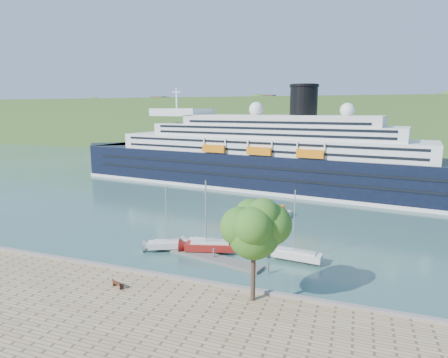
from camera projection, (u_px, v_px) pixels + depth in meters
ground at (147, 281)px, 40.99m from camera, size 400.00×400.00×0.00m
far_hillside at (311, 124)px, 173.04m from camera, size 400.00×50.00×24.00m
quay_coping at (146, 272)px, 40.59m from camera, size 220.00×0.50×0.30m
cruise_ship at (256, 137)px, 89.32m from camera, size 108.43×30.04×24.10m
park_bench at (118, 283)px, 37.32m from camera, size 1.52×1.05×0.90m
promenade_tree at (254, 246)px, 34.03m from camera, size 6.43×6.43×10.65m
floating_pontoon at (202, 255)px, 47.83m from camera, size 16.98×5.86×0.38m
sailboat_white_near at (170, 220)px, 49.21m from camera, size 6.63×4.49×8.40m
sailboat_red at (210, 219)px, 48.12m from camera, size 7.44×3.88×9.26m
sailboat_white_far at (298, 228)px, 45.44m from camera, size 6.84×2.50×8.64m
tender_launch at (271, 210)px, 66.51m from camera, size 7.20×3.78×1.90m
sailboat_extra at (210, 218)px, 49.11m from camera, size 7.06×2.52×8.93m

